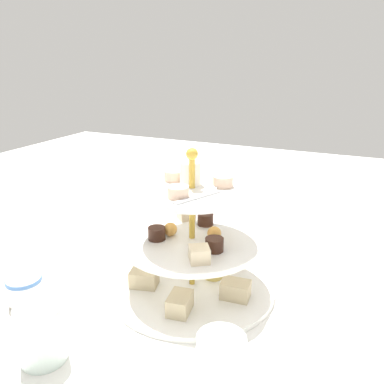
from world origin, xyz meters
TOP-DOWN VIEW (x-y plane):
  - ground_plane at (0.00, 0.00)m, footprint 2.40×2.40m
  - tiered_serving_stand at (0.00, -0.00)m, footprint 0.30×0.30m
  - water_glass_tall_right at (0.26, 0.07)m, footprint 0.07×0.07m
  - water_glass_short_left at (-0.25, 0.11)m, footprint 0.06×0.06m
  - teacup_with_saucer at (-0.16, 0.24)m, footprint 0.09×0.09m
  - butter_knife_left at (0.14, -0.29)m, footprint 0.17×0.06m
  - butter_knife_right at (0.07, 0.32)m, footprint 0.17×0.03m
  - water_glass_mid_back at (-0.21, -0.13)m, footprint 0.06×0.06m

SIDE VIEW (x-z plane):
  - ground_plane at x=0.00m, z-range 0.00..0.00m
  - butter_knife_left at x=0.14m, z-range 0.00..0.00m
  - butter_knife_right at x=0.07m, z-range 0.00..0.00m
  - teacup_with_saucer at x=-0.16m, z-range 0.00..0.05m
  - water_glass_short_left at x=-0.25m, z-range 0.00..0.08m
  - water_glass_mid_back at x=-0.21m, z-range 0.00..0.09m
  - water_glass_tall_right at x=0.26m, z-range 0.00..0.14m
  - tiered_serving_stand at x=0.00m, z-range -0.05..0.21m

